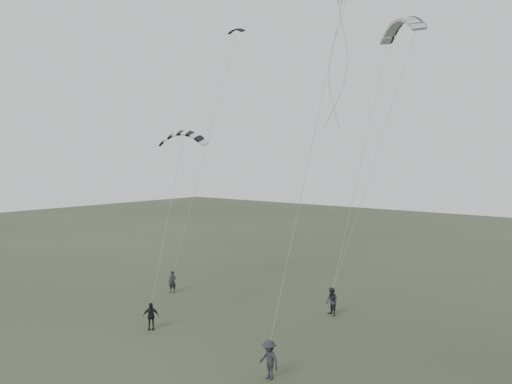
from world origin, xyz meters
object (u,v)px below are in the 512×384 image
Objects in this scene: flyer_left at (173,282)px; kite_striped at (183,133)px; kite_dark_small at (236,30)px; flyer_far at (269,360)px; kite_pale_large at (402,20)px; flyer_right at (332,302)px; flyer_center at (151,316)px.

kite_striped reaches higher than flyer_left.
kite_dark_small is at bearing 69.11° from kite_striped.
kite_dark_small is (-13.27, 13.17, 18.57)m from flyer_far.
kite_striped is at bearing -115.12° from kite_pale_large.
kite_striped is at bearing 163.79° from flyer_far.
flyer_right reaches higher than flyer_center.
kite_dark_small is (-4.41, 12.30, 18.67)m from flyer_center.
kite_dark_small reaches higher than flyer_center.
kite_pale_large is (-0.24, 13.98, 17.23)m from flyer_far.
flyer_left is 10.47m from kite_striped.
flyer_left is 19.71m from kite_dark_small.
kite_pale_large is at bearing 2.72° from kite_dark_small.
kite_striped reaches higher than flyer_right.
flyer_center is 0.45× the size of kite_striped.
kite_dark_small is at bearing 65.37° from flyer_center.
flyer_right is at bearing -13.63° from kite_striped.
flyer_far is at bearing -45.61° from kite_dark_small.
flyer_left is at bearing -137.55° from flyer_right.
flyer_far is (13.72, -6.80, 0.08)m from flyer_left.
flyer_far is (2.32, -9.28, 0.00)m from flyer_right.
flyer_left is at bearing 166.06° from flyer_far.
kite_pale_large is 15.86m from kite_striped.
flyer_far is 17.72m from kite_striped.
flyer_right is at bearing -20.39° from kite_dark_small.
kite_dark_small is at bearing 57.23° from flyer_left.
kite_striped is (-12.63, 6.89, 10.33)m from flyer_far.
flyer_far reaches higher than flyer_right.
kite_pale_large reaches higher than flyer_far.
kite_dark_small is at bearing -169.39° from flyer_right.
kite_pale_large is (8.62, 13.11, 17.33)m from flyer_center.
kite_dark_small is (-10.95, 3.89, 18.58)m from flyer_right.
flyer_right is 1.19× the size of kite_dark_small.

